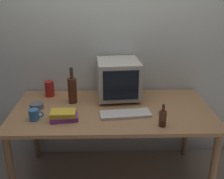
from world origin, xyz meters
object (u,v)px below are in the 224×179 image
at_px(mug, 34,115).
at_px(computer_mouse, 162,113).
at_px(crt_monitor, 118,79).
at_px(keyboard, 125,114).
at_px(bottle_short, 163,118).
at_px(bottle_tall, 72,89).
at_px(book_stack, 64,115).
at_px(metal_canister, 50,89).
at_px(cd_spindle, 37,106).

bearing_deg(mug, computer_mouse, 3.81).
relative_size(crt_monitor, keyboard, 0.99).
relative_size(computer_mouse, bottle_short, 0.54).
relative_size(bottle_tall, book_stack, 1.42).
bearing_deg(keyboard, book_stack, -179.57).
relative_size(bottle_tall, mug, 2.85).
xyz_separation_m(bottle_tall, metal_canister, (-0.24, 0.16, -0.05)).
bearing_deg(crt_monitor, mug, -148.12).
bearing_deg(mug, crt_monitor, 31.88).
distance_m(bottle_tall, bottle_short, 0.87).
xyz_separation_m(crt_monitor, bottle_short, (0.32, -0.55, -0.12)).
height_order(computer_mouse, bottle_short, bottle_short).
bearing_deg(bottle_short, cd_spindle, 161.63).
bearing_deg(book_stack, keyboard, 7.08).
height_order(cd_spindle, metal_canister, metal_canister).
relative_size(crt_monitor, book_stack, 1.72).
relative_size(bottle_tall, cd_spindle, 2.85).
height_order(crt_monitor, computer_mouse, crt_monitor).
xyz_separation_m(cd_spindle, metal_canister, (0.06, 0.28, 0.05)).
distance_m(cd_spindle, metal_canister, 0.29).
height_order(crt_monitor, bottle_short, crt_monitor).
bearing_deg(metal_canister, bottle_short, -32.47).
bearing_deg(keyboard, bottle_tall, 142.60).
xyz_separation_m(crt_monitor, keyboard, (0.04, -0.37, -0.18)).
xyz_separation_m(crt_monitor, cd_spindle, (-0.72, -0.21, -0.17)).
distance_m(computer_mouse, book_stack, 0.81).
relative_size(bottle_tall, metal_canister, 2.28).
distance_m(bottle_tall, cd_spindle, 0.34).
distance_m(book_stack, cd_spindle, 0.35).
xyz_separation_m(crt_monitor, metal_canister, (-0.66, 0.07, -0.12)).
relative_size(bottle_tall, bottle_short, 1.84).
bearing_deg(cd_spindle, bottle_short, -18.37).
xyz_separation_m(computer_mouse, cd_spindle, (-1.08, 0.15, 0.00)).
bearing_deg(bottle_short, computer_mouse, 78.80).
relative_size(book_stack, metal_canister, 1.61).
relative_size(bottle_short, metal_canister, 1.24).
bearing_deg(computer_mouse, crt_monitor, 145.99).
distance_m(bottle_short, book_stack, 0.78).
bearing_deg(computer_mouse, metal_canister, 168.48).
bearing_deg(bottle_tall, book_stack, -96.00).
distance_m(mug, metal_canister, 0.50).
height_order(computer_mouse, cd_spindle, cd_spindle).
xyz_separation_m(computer_mouse, metal_canister, (-1.02, 0.43, 0.06)).
distance_m(bottle_tall, metal_canister, 0.29).
distance_m(crt_monitor, book_stack, 0.65).
xyz_separation_m(computer_mouse, bottle_short, (-0.04, -0.19, 0.05)).
relative_size(computer_mouse, metal_canister, 0.67).
distance_m(computer_mouse, mug, 1.05).
distance_m(crt_monitor, bottle_short, 0.65).
xyz_separation_m(computer_mouse, bottle_tall, (-0.77, 0.27, 0.11)).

